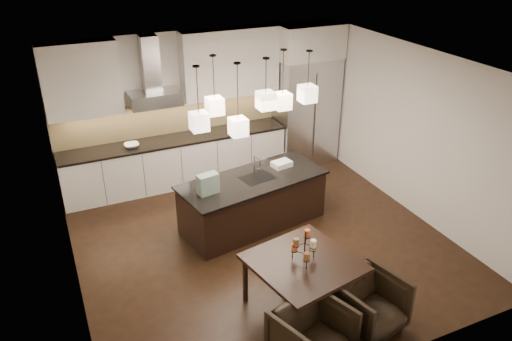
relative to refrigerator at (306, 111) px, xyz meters
name	(u,v)px	position (x,y,z in m)	size (l,w,h in m)	color
floor	(261,241)	(-2.10, -2.38, -1.08)	(5.50, 5.50, 0.02)	black
ceiling	(262,65)	(-2.10, -2.38, 1.73)	(5.50, 5.50, 0.02)	white
wall_back	(201,104)	(-2.10, 0.38, 0.32)	(5.50, 0.02, 2.80)	silver
wall_front	(378,269)	(-2.10, -5.14, 0.32)	(5.50, 0.02, 2.80)	silver
wall_left	(62,200)	(-4.86, -2.38, 0.32)	(0.02, 5.50, 2.80)	silver
wall_right	(412,131)	(0.66, -2.38, 0.32)	(0.02, 5.50, 2.80)	silver
refrigerator	(306,111)	(0.00, 0.00, 0.00)	(1.20, 0.72, 2.15)	#B7B7BA
fridge_panel	(309,41)	(0.00, 0.00, 1.40)	(1.26, 0.72, 0.65)	silver
lower_cabinets	(177,162)	(-2.73, 0.05, -0.64)	(4.21, 0.62, 0.88)	silver
countertop	(176,140)	(-2.73, 0.05, -0.17)	(4.21, 0.66, 0.04)	black
backsplash	(170,117)	(-2.73, 0.35, 0.16)	(4.21, 0.02, 0.63)	tan
upper_cab_left	(81,80)	(-4.20, 0.19, 1.10)	(1.25, 0.35, 1.25)	silver
upper_cab_right	(230,63)	(-1.55, 0.19, 1.10)	(1.86, 0.35, 1.25)	silver
hood_canopy	(155,99)	(-3.03, 0.10, 0.65)	(0.90, 0.52, 0.24)	#B7B7BA
hood_chimney	(150,63)	(-3.03, 0.21, 1.24)	(0.30, 0.28, 0.96)	#B7B7BA
fruit_bowl	(132,145)	(-3.54, 0.00, -0.12)	(0.26, 0.26, 0.06)	silver
island_body	(253,203)	(-2.02, -1.88, -0.67)	(2.31, 0.92, 0.81)	black
island_top	(253,180)	(-2.02, -1.88, -0.24)	(2.38, 1.00, 0.04)	black
faucet	(254,165)	(-1.94, -1.77, -0.05)	(0.09, 0.22, 0.35)	silver
tote_bag	(208,184)	(-2.82, -2.03, -0.07)	(0.31, 0.17, 0.31)	#1C4635
food_container	(282,164)	(-1.40, -1.67, -0.18)	(0.31, 0.22, 0.09)	silver
dining_table	(303,284)	(-2.25, -3.96, -0.71)	(1.22, 1.22, 0.73)	black
candelabra	(305,247)	(-2.25, -3.96, -0.13)	(0.35, 0.35, 0.43)	black
candle_a	(313,246)	(-2.12, -3.94, -0.17)	(0.07, 0.07, 0.10)	beige
candle_b	(294,247)	(-2.34, -3.86, -0.17)	(0.07, 0.07, 0.10)	#D8582E
candle_c	(307,256)	(-2.30, -4.09, -0.17)	(0.07, 0.07, 0.10)	brown
candle_d	(307,233)	(-2.16, -3.86, -0.01)	(0.07, 0.07, 0.10)	#D8582E
candle_e	(296,242)	(-2.38, -3.97, -0.01)	(0.07, 0.07, 0.10)	brown
candle_f	(313,244)	(-2.21, -4.09, -0.01)	(0.07, 0.07, 0.10)	beige
armchair_left	(313,335)	(-2.58, -4.77, -0.72)	(0.77, 0.79, 0.72)	black
armchair_right	(368,304)	(-1.70, -4.60, -0.72)	(0.76, 0.79, 0.71)	black
pendant_a	(199,121)	(-2.90, -2.00, 0.93)	(0.24, 0.24, 0.26)	beige
pendant_b	(215,106)	(-2.49, -1.53, 0.95)	(0.24, 0.24, 0.26)	beige
pendant_c	(266,100)	(-1.86, -2.00, 1.09)	(0.24, 0.24, 0.26)	beige
pendant_d	(282,101)	(-1.39, -1.63, 0.91)	(0.24, 0.24, 0.26)	beige
pendant_e	(307,94)	(-1.08, -1.86, 1.05)	(0.24, 0.24, 0.26)	beige
pendant_f	(238,127)	(-2.33, -2.07, 0.78)	(0.24, 0.24, 0.26)	beige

